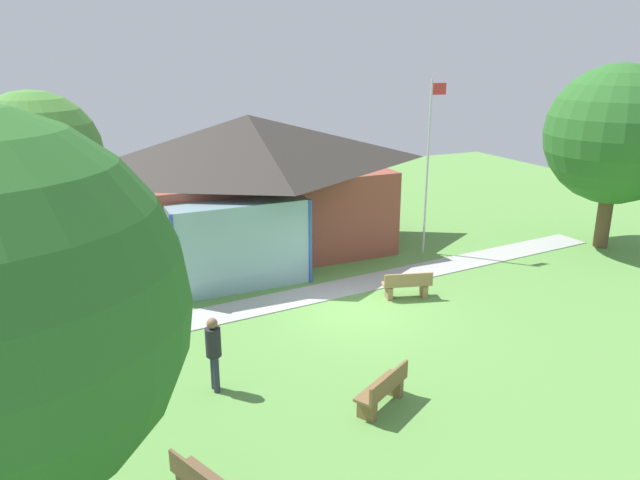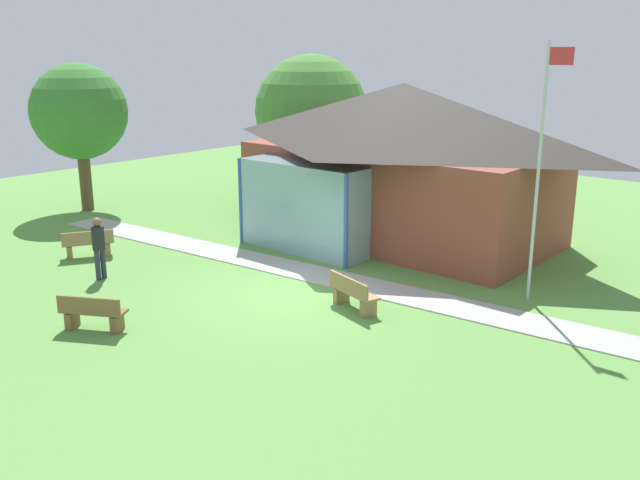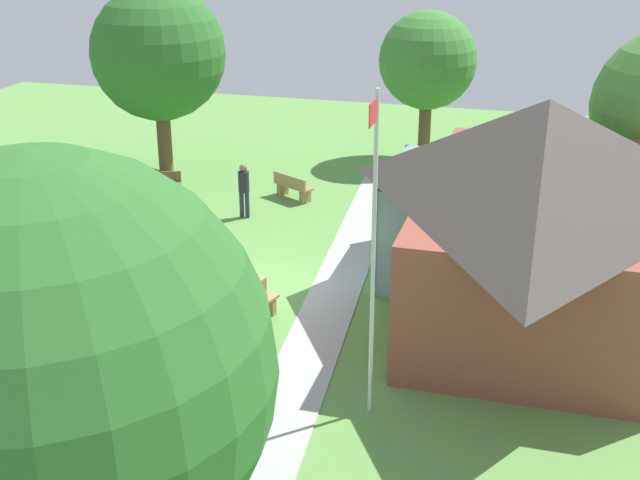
% 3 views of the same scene
% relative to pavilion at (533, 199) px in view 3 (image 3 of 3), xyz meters
% --- Properties ---
extents(ground_plane, '(44.00, 44.00, 0.00)m').
position_rel_pavilion_xyz_m(ground_plane, '(1.11, -6.22, -2.65)').
color(ground_plane, '#609947').
extents(pavilion, '(10.63, 7.02, 5.08)m').
position_rel_pavilion_xyz_m(pavilion, '(0.00, 0.00, 0.00)').
color(pavilion, brown).
rests_on(pavilion, ground_plane).
extents(footpath, '(22.47, 3.13, 0.03)m').
position_rel_pavilion_xyz_m(footpath, '(1.11, -4.62, -2.63)').
color(footpath, '#ADADA8').
rests_on(footpath, ground_plane).
extents(flagpole, '(0.64, 0.08, 6.31)m').
position_rel_pavilion_xyz_m(flagpole, '(5.89, -2.62, 0.81)').
color(flagpole, silver).
rests_on(flagpole, ground_plane).
extents(bench_front_left, '(0.99, 1.55, 0.84)m').
position_rel_pavilion_xyz_m(bench_front_left, '(-4.82, -12.23, -2.24)').
color(bench_front_left, brown).
rests_on(bench_front_left, ground_plane).
extents(bench_mid_left, '(1.12, 1.52, 0.84)m').
position_rel_pavilion_xyz_m(bench_mid_left, '(-5.85, -7.86, -2.24)').
color(bench_mid_left, '#9E7A51').
rests_on(bench_mid_left, ground_plane).
extents(bench_rear_near_path, '(1.56, 0.83, 0.84)m').
position_rel_pavilion_xyz_m(bench_rear_near_path, '(2.94, -6.09, -2.24)').
color(bench_rear_near_path, '#9E7A51').
rests_on(bench_rear_near_path, ground_plane).
extents(bench_front_center, '(1.52, 1.12, 0.84)m').
position_rel_pavilion_xyz_m(bench_front_center, '(-0.71, -10.90, -2.24)').
color(bench_front_center, brown).
rests_on(bench_front_center, ground_plane).
extents(visitor_strolling_lawn, '(0.34, 0.34, 1.74)m').
position_rel_pavilion_xyz_m(visitor_strolling_lawn, '(-3.74, -8.77, -1.62)').
color(visitor_strolling_lawn, '#2D3347').
rests_on(visitor_strolling_lawn, ground_plane).
extents(tree_east_hedge, '(5.09, 5.09, 6.85)m').
position_rel_pavilion_xyz_m(tree_east_hedge, '(12.49, -4.88, 1.65)').
color(tree_east_hedge, brown).
rests_on(tree_east_hedge, ground_plane).
extents(tree_west_hedge, '(3.61, 3.61, 5.63)m').
position_rel_pavilion_xyz_m(tree_west_hedge, '(-11.56, -4.39, 1.15)').
color(tree_west_hedge, brown).
rests_on(tree_west_hedge, ground_plane).
extents(tree_lawn_corner, '(4.69, 4.69, 6.71)m').
position_rel_pavilion_xyz_m(tree_lawn_corner, '(-7.39, -13.18, 1.69)').
color(tree_lawn_corner, brown).
rests_on(tree_lawn_corner, ground_plane).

